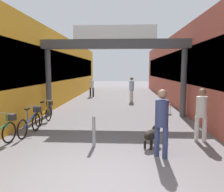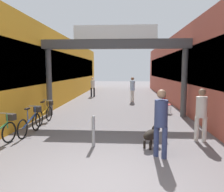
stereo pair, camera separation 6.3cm
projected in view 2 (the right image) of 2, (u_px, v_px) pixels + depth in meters
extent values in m
plane|color=slate|center=(99.00, 185.00, 4.38)|extent=(80.00, 80.00, 0.00)
cube|color=gold|center=(46.00, 70.00, 15.33)|extent=(3.00, 26.00, 4.56)
cube|color=black|center=(67.00, 67.00, 15.21)|extent=(0.04, 23.40, 1.82)
cube|color=#B25142|center=(194.00, 70.00, 14.68)|extent=(3.00, 26.00, 4.56)
cube|color=black|center=(172.00, 67.00, 14.75)|extent=(0.04, 23.40, 1.82)
cylinder|color=#4C4C4F|center=(49.00, 83.00, 10.99)|extent=(0.28, 0.28, 3.31)
cylinder|color=#4C4C4F|center=(184.00, 83.00, 10.57)|extent=(0.28, 0.28, 3.31)
cube|color=#4C4C4F|center=(115.00, 44.00, 10.56)|extent=(7.40, 0.44, 0.44)
cube|color=white|center=(115.00, 32.00, 10.29)|extent=(3.96, 0.10, 0.64)
cylinder|color=navy|center=(156.00, 141.00, 5.78)|extent=(0.20, 0.20, 0.84)
cylinder|color=navy|center=(164.00, 143.00, 5.62)|extent=(0.20, 0.20, 0.84)
cylinder|color=navy|center=(161.00, 113.00, 5.61)|extent=(0.48, 0.48, 0.69)
sphere|color=#8C664C|center=(162.00, 94.00, 5.55)|extent=(0.33, 0.33, 0.24)
cylinder|color=silver|center=(204.00, 130.00, 6.96)|extent=(0.16, 0.16, 0.79)
cylinder|color=silver|center=(196.00, 129.00, 7.01)|extent=(0.16, 0.16, 0.79)
cylinder|color=silver|center=(202.00, 107.00, 6.90)|extent=(0.39, 0.39, 0.66)
sphere|color=#8C664C|center=(202.00, 92.00, 6.84)|extent=(0.26, 0.26, 0.22)
cylinder|color=silver|center=(133.00, 96.00, 15.69)|extent=(0.19, 0.19, 0.83)
cylinder|color=silver|center=(132.00, 96.00, 15.49)|extent=(0.19, 0.19, 0.83)
cylinder|color=#A5BFE0|center=(132.00, 86.00, 15.50)|extent=(0.46, 0.46, 0.69)
sphere|color=#8C664C|center=(133.00, 79.00, 15.44)|extent=(0.32, 0.32, 0.24)
cylinder|color=black|center=(91.00, 92.00, 18.70)|extent=(0.17, 0.17, 0.77)
cylinder|color=black|center=(94.00, 92.00, 18.74)|extent=(0.17, 0.17, 0.77)
cylinder|color=silver|center=(93.00, 84.00, 18.64)|extent=(0.41, 0.41, 0.64)
sphere|color=beige|center=(93.00, 79.00, 18.58)|extent=(0.26, 0.26, 0.22)
ellipsoid|color=black|center=(151.00, 135.00, 6.48)|extent=(0.66, 0.78, 0.29)
sphere|color=black|center=(156.00, 129.00, 6.72)|extent=(0.34, 0.34, 0.25)
sphere|color=white|center=(154.00, 133.00, 6.65)|extent=(0.24, 0.24, 0.17)
cylinder|color=black|center=(151.00, 141.00, 6.74)|extent=(0.10, 0.10, 0.23)
cylinder|color=black|center=(157.00, 142.00, 6.62)|extent=(0.10, 0.10, 0.23)
cylinder|color=black|center=(144.00, 144.00, 6.39)|extent=(0.10, 0.10, 0.23)
cylinder|color=black|center=(150.00, 146.00, 6.28)|extent=(0.10, 0.10, 0.23)
torus|color=black|center=(9.00, 132.00, 6.87)|extent=(0.15, 0.67, 0.67)
cylinder|color=#338C4C|center=(7.00, 121.00, 6.77)|extent=(0.04, 0.04, 0.46)
cylinder|color=gray|center=(7.00, 113.00, 6.74)|extent=(0.46, 0.10, 0.03)
cube|color=#332D28|center=(11.00, 117.00, 6.95)|extent=(0.27, 0.23, 0.20)
torus|color=black|center=(36.00, 122.00, 8.23)|extent=(0.08, 0.67, 0.67)
torus|color=black|center=(22.00, 129.00, 7.22)|extent=(0.08, 0.67, 0.67)
cube|color=#234C9E|center=(30.00, 120.00, 7.71)|extent=(0.08, 0.94, 0.34)
cylinder|color=#234C9E|center=(28.00, 115.00, 7.56)|extent=(0.03, 0.03, 0.42)
cube|color=black|center=(27.00, 109.00, 7.54)|extent=(0.11, 0.22, 0.05)
cylinder|color=#234C9E|center=(35.00, 112.00, 8.13)|extent=(0.03, 0.03, 0.46)
cylinder|color=gray|center=(35.00, 106.00, 8.10)|extent=(0.46, 0.05, 0.03)
cube|color=#332D28|center=(37.00, 109.00, 8.32)|extent=(0.25, 0.21, 0.20)
torus|color=black|center=(49.00, 114.00, 9.81)|extent=(0.08, 0.67, 0.67)
torus|color=black|center=(39.00, 119.00, 8.80)|extent=(0.08, 0.67, 0.67)
cube|color=gold|center=(44.00, 112.00, 9.28)|extent=(0.07, 0.94, 0.34)
cylinder|color=gold|center=(43.00, 107.00, 9.14)|extent=(0.03, 0.03, 0.42)
cube|color=black|center=(43.00, 102.00, 9.11)|extent=(0.11, 0.22, 0.05)
cylinder|color=gold|center=(48.00, 105.00, 9.70)|extent=(0.03, 0.03, 0.46)
cylinder|color=gray|center=(48.00, 100.00, 9.67)|extent=(0.46, 0.05, 0.03)
cube|color=#332D28|center=(50.00, 103.00, 9.89)|extent=(0.25, 0.21, 0.20)
cylinder|color=gray|center=(93.00, 132.00, 6.52)|extent=(0.10, 0.10, 0.86)
sphere|color=gray|center=(93.00, 117.00, 6.46)|extent=(0.10, 0.10, 0.10)
cylinder|color=gray|center=(171.00, 109.00, 11.63)|extent=(0.04, 0.04, 0.45)
cylinder|color=gray|center=(169.00, 110.00, 11.34)|extent=(0.04, 0.04, 0.45)
cylinder|color=gray|center=(165.00, 108.00, 11.81)|extent=(0.04, 0.04, 0.45)
cylinder|color=gray|center=(163.00, 109.00, 11.52)|extent=(0.04, 0.04, 0.45)
cube|color=#B2231E|center=(167.00, 104.00, 11.55)|extent=(0.54, 0.54, 0.04)
cube|color=#B2231E|center=(164.00, 100.00, 11.61)|extent=(0.22, 0.37, 0.40)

